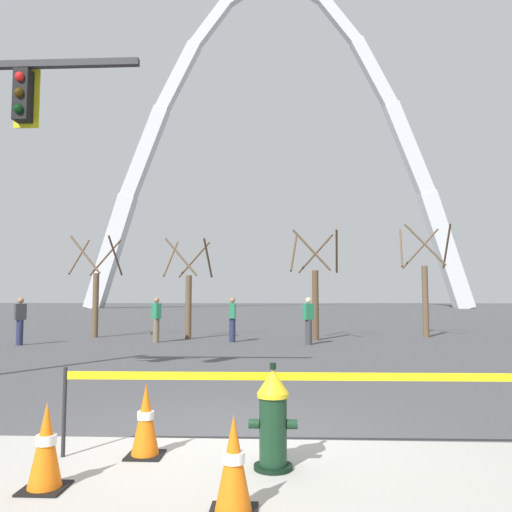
{
  "coord_description": "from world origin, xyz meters",
  "views": [
    {
      "loc": [
        0.74,
        -5.95,
        1.62
      ],
      "look_at": [
        0.2,
        5.0,
        2.5
      ],
      "focal_mm": 35.48,
      "sensor_mm": 36.0,
      "label": 1
    }
  ],
  "objects": [
    {
      "name": "ground_plane",
      "position": [
        0.0,
        0.0,
        0.0
      ],
      "size": [
        240.0,
        240.0,
        0.0
      ],
      "primitive_type": "plane",
      "color": "#474749"
    },
    {
      "name": "fire_hydrant",
      "position": [
        0.66,
        -1.08,
        0.47
      ],
      "size": [
        0.46,
        0.48,
        0.99
      ],
      "color": "black",
      "rests_on": "ground"
    },
    {
      "name": "caution_tape_barrier",
      "position": [
        1.25,
        -0.79,
        0.62
      ],
      "size": [
        5.46,
        0.12,
        0.9
      ],
      "color": "#232326",
      "rests_on": "ground"
    },
    {
      "name": "traffic_cone_by_hydrant",
      "position": [
        -1.24,
        -1.69,
        0.36
      ],
      "size": [
        0.36,
        0.36,
        0.73
      ],
      "color": "black",
      "rests_on": "ground"
    },
    {
      "name": "traffic_cone_mid_sidewalk",
      "position": [
        0.38,
        -2.08,
        0.36
      ],
      "size": [
        0.36,
        0.36,
        0.73
      ],
      "color": "black",
      "rests_on": "ground"
    },
    {
      "name": "traffic_cone_curb_edge",
      "position": [
        -0.64,
        -0.77,
        0.36
      ],
      "size": [
        0.36,
        0.36,
        0.73
      ],
      "color": "black",
      "rests_on": "ground"
    },
    {
      "name": "monument_arch",
      "position": [
        0.0,
        64.32,
        21.39
      ],
      "size": [
        53.61,
        2.27,
        48.52
      ],
      "color": "silver",
      "rests_on": "ground"
    },
    {
      "name": "tree_far_left",
      "position": [
        -6.69,
        14.02,
        1.78
      ],
      "size": [
        1.85,
        1.86,
        4.01
      ],
      "color": "brown",
      "rests_on": "ground"
    },
    {
      "name": "tree_left_mid",
      "position": [
        -2.83,
        13.43,
        1.7
      ],
      "size": [
        1.77,
        1.78,
        3.83
      ],
      "color": "brown",
      "rests_on": "ground"
    },
    {
      "name": "tree_center_left",
      "position": [
        2.03,
        13.17,
        1.82
      ],
      "size": [
        1.89,
        1.9,
        4.09
      ],
      "color": "brown",
      "rests_on": "ground"
    },
    {
      "name": "tree_center_right",
      "position": [
        6.53,
        14.74,
        1.99
      ],
      "size": [
        2.06,
        2.08,
        4.49
      ],
      "color": "brown",
      "rests_on": "ground"
    },
    {
      "name": "pedestrian_walking_left",
      "position": [
        -7.99,
        10.66,
        0.82
      ],
      "size": [
        0.38,
        0.38,
        1.59
      ],
      "color": "#232847",
      "rests_on": "ground"
    },
    {
      "name": "pedestrian_standing_center",
      "position": [
        -1.0,
        12.19,
        0.82
      ],
      "size": [
        0.22,
        0.34,
        1.59
      ],
      "color": "#232847",
      "rests_on": "ground"
    },
    {
      "name": "pedestrian_walking_right",
      "position": [
        1.67,
        11.32,
        0.82
      ],
      "size": [
        0.39,
        0.35,
        1.59
      ],
      "color": "#38383D",
      "rests_on": "ground"
    },
    {
      "name": "pedestrian_near_trees",
      "position": [
        -3.69,
        11.89,
        0.82
      ],
      "size": [
        0.38,
        0.38,
        1.59
      ],
      "color": "brown",
      "rests_on": "ground"
    }
  ]
}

